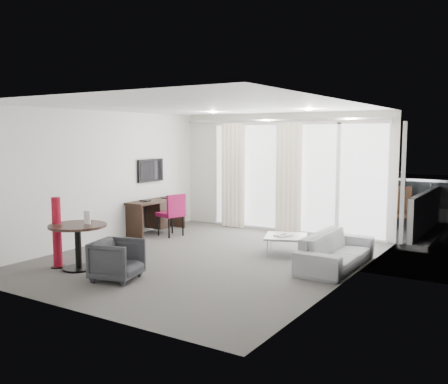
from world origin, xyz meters
The scene contains 28 objects.
floor centered at (0.00, 0.00, 0.00)m, with size 5.00×6.00×0.00m, color #4E4B48.
ceiling centered at (0.00, 0.00, 2.60)m, with size 5.00×6.00×0.00m, color white.
wall_left centered at (-2.50, 0.00, 1.30)m, with size 0.00×6.00×2.60m, color silver.
wall_right centered at (2.50, 0.00, 1.30)m, with size 0.00×6.00×2.60m, color silver.
wall_front centered at (0.00, -3.00, 1.30)m, with size 5.00×0.00×2.60m, color silver.
window_panel centered at (0.30, 2.98, 1.20)m, with size 4.00×0.02×2.38m, color white, non-canonical shape.
window_frame centered at (0.30, 2.97, 1.20)m, with size 4.10×0.06×2.44m, color white, non-canonical shape.
curtain_left centered at (-1.15, 2.82, 1.20)m, with size 0.60×0.20×2.38m, color white, non-canonical shape.
curtain_right centered at (0.25, 2.82, 1.20)m, with size 0.60×0.20×2.38m, color white, non-canonical shape.
curtain_track centered at (0.00, 2.82, 2.45)m, with size 4.80×0.04×0.04m, color #B2B2B7, non-canonical shape.
downlight_a centered at (-0.90, 1.60, 2.59)m, with size 0.12×0.12×0.02m, color #FFE0B2.
downlight_b centered at (1.20, 1.60, 2.59)m, with size 0.12×0.12×0.02m, color #FFE0B2.
desk centered at (-2.24, 1.38, 0.36)m, with size 0.48×1.53×0.72m, color black, non-canonical shape.
tv centered at (-2.46, 1.45, 1.35)m, with size 0.05×0.80×0.50m, color black, non-canonical shape.
desk_chair centered at (-1.73, 1.23, 0.45)m, with size 0.49×0.46×0.90m, color maroon, non-canonical shape.
round_table centered at (-1.31, -1.66, 0.36)m, with size 0.90×0.90×0.72m, color black, non-canonical shape.
menu_card centered at (-1.20, -1.55, 0.72)m, with size 0.12×0.02×0.21m, color white, non-canonical shape.
red_lamp centered at (-1.68, -1.76, 0.57)m, with size 0.23×0.23×1.14m, color maroon.
tub_armchair centered at (-0.37, -1.76, 0.30)m, with size 0.64×0.65×0.60m, color #292A2D.
coffee_table centered at (1.03, 1.06, 0.16)m, with size 0.73×0.73×0.33m, color gray, non-canonical shape.
remote centered at (0.98, 1.06, 0.36)m, with size 0.05×0.14×0.02m, color black, non-canonical shape.
magazine centered at (0.99, 1.02, 0.36)m, with size 0.20×0.26×0.01m, color gray, non-canonical shape.
sofa centered at (2.11, 0.66, 0.27)m, with size 1.86×0.73×0.54m, color gray.
terrace_slab centered at (0.30, 4.50, -0.06)m, with size 5.60×3.00×0.12m, color #4D4D50.
rattan_chair_a centered at (1.40, 4.33, 0.45)m, with size 0.61×0.61×0.90m, color brown, non-canonical shape.
rattan_chair_b centered at (2.04, 5.15, 0.45)m, with size 0.61×0.61×0.89m, color brown, non-canonical shape.
rattan_table centered at (1.54, 4.12, 0.23)m, with size 0.45×0.45×0.45m, color brown, non-canonical shape.
balustrade centered at (0.30, 5.95, 0.50)m, with size 5.50×0.06×1.05m, color #B2B2B7, non-canonical shape.
Camera 1 is at (4.78, -6.98, 2.12)m, focal length 40.00 mm.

